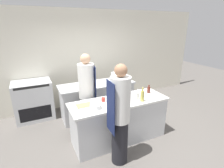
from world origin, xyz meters
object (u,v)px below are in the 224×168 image
Objects in this scene: bottle_wine at (149,90)px; cup at (103,99)px; bottle_vinegar at (111,97)px; stockpot at (116,76)px; bottle_cooking_oil at (137,95)px; chef_at_stove at (87,94)px; bottle_sauce at (142,96)px; bowl_prep_small at (116,96)px; bowl_mixing_large at (96,106)px; bottle_olive_oil at (120,99)px; chef_at_prep_near at (120,116)px; oven_range at (34,100)px.

cup is at bearing 179.27° from bottle_wine.
bottle_vinegar reaches higher than stockpot.
stockpot is (0.24, 1.42, 0.01)m from bottle_cooking_oil.
chef_at_stove is at bearing 140.43° from bottle_cooking_oil.
bottle_sauce reaches higher than bottle_cooking_oil.
stockpot is at bearing 62.06° from bowl_prep_small.
stockpot is (-0.18, 1.25, 0.02)m from bottle_wine.
bottle_wine is 0.60× the size of stockpot.
bottle_wine is 1.37m from bowl_mixing_large.
stockpot is at bearing 65.55° from bottle_olive_oil.
bowl_mixing_large is (-0.25, 0.47, 0.03)m from chef_at_prep_near.
oven_range is at bearing -123.38° from chef_at_stove.
cup is (-0.69, 0.19, -0.04)m from bottle_cooking_oil.
chef_at_stove is 0.55m from cup.
chef_at_prep_near is 21.53× the size of cup.
chef_at_prep_near reaches higher than bowl_prep_small.
chef_at_prep_near is 0.80m from bottle_sauce.
bowl_mixing_large is 0.61m from bowl_prep_small.
stockpot reaches higher than oven_range.
cup is (-0.14, 0.08, -0.06)m from bottle_vinegar.
bottle_wine is at bearing -35.00° from oven_range.
oven_range is 2.18m from bowl_mixing_large.
chef_at_prep_near is 1.00× the size of chef_at_stove.
bowl_prep_small is at bearing -19.28° from chef_at_prep_near.
oven_range is 12.03× the size of cup.
bottle_sauce reaches higher than bottle_wine.
stockpot is (0.93, 1.23, 0.05)m from cup.
chef_at_prep_near is at bearing -102.34° from bottle_vinegar.
bottle_olive_oil is 0.19m from bottle_vinegar.
bottle_olive_oil is 0.88× the size of bottle_vinegar.
oven_range reaches higher than cup.
bottle_vinegar is at bearing 39.87° from chef_at_stove.
bowl_prep_small is at bearing 57.96° from chef_at_stove.
bottle_sauce is at bearing -6.10° from bowl_mixing_large.
bowl_prep_small is (-0.41, 0.38, -0.08)m from bottle_sauce.
stockpot is at bearing -10.67° from oven_range.
oven_range is at bearing 134.44° from bowl_prep_small.
bottle_vinegar is (0.31, -0.60, 0.09)m from chef_at_stove.
bottle_vinegar is 1.34× the size of bottle_wine.
stockpot is at bearing 82.02° from bottle_sauce.
oven_range is at bearing 118.50° from bowl_mixing_large.
bottle_cooking_oil is 0.97× the size of bowl_mixing_large.
oven_range is 1.62m from chef_at_stove.
bottle_cooking_oil is 1.44m from stockpot.
oven_range is at bearing 30.85° from chef_at_prep_near.
bowl_mixing_large is (-0.38, -0.15, -0.06)m from bottle_vinegar.
stockpot is (0.66, 1.46, 0.01)m from bottle_olive_oil.
oven_range is at bearing 129.05° from bottle_vinegar.
chef_at_stove is 1.39m from bottle_wine.
bottle_sauce is at bearing -60.00° from chef_at_prep_near.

